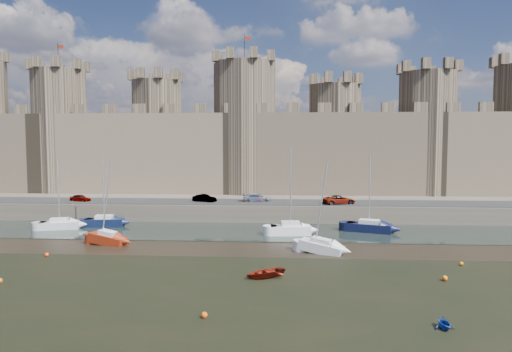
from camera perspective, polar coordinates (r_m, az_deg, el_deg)
The scene contains 23 objects.
ground at distance 36.71m, azimuth -11.54°, elevation -14.02°, with size 160.00×160.00×0.00m, color black.
seaweed_patch at distance 31.30m, azimuth -14.56°, elevation -17.33°, with size 70.00×34.00×0.01m, color black.
water_channel at distance 59.47m, azimuth -5.43°, elevation -6.87°, with size 160.00×12.00×0.08m, color black.
quay at distance 94.63m, azimuth -1.98°, elevation -2.00°, with size 160.00×60.00×2.50m, color #4C443A.
road at distance 68.84m, azimuth -4.12°, elevation -3.24°, with size 160.00×7.00×0.10m, color black.
castle at distance 82.23m, azimuth -3.27°, elevation 4.34°, with size 108.50×11.00×29.00m.
car_0 at distance 74.07m, azimuth -21.11°, elevation -2.59°, with size 1.31×3.26×1.11m, color gray.
car_1 at distance 68.90m, azimuth -6.46°, elevation -2.79°, with size 1.26×3.60×1.19m, color gray.
car_2 at distance 68.86m, azimuth 0.10°, elevation -2.75°, with size 1.73×4.24×1.23m, color gray.
car_3 at distance 67.11m, azimuth 10.34°, elevation -2.96°, with size 2.18×4.74×1.32m, color gray.
sailboat_0 at distance 65.58m, azimuth -23.35°, elevation -5.54°, with size 5.28×3.24×9.24m.
sailboat_1 at distance 65.32m, azimuth -18.43°, elevation -5.40°, with size 5.15×2.48×9.94m.
sailboat_2 at distance 56.71m, azimuth 4.33°, elevation -6.58°, with size 5.08×2.36×10.62m.
sailboat_3 at distance 60.23m, azimuth 13.95°, elevation -6.13°, with size 6.00×3.94×9.81m.
sailboat_4 at distance 54.27m, azimuth -18.03°, elevation -7.39°, with size 4.46×2.62×9.79m.
sailboat_5 at distance 48.32m, azimuth 8.15°, elevation -8.67°, with size 4.78×3.28×9.61m.
dinghy_4 at distance 39.55m, azimuth 1.09°, elevation -12.05°, with size 2.49×0.72×3.48m, color maroon.
dinghy_5 at distance 31.55m, azimuth 22.45°, elevation -16.60°, with size 1.25×0.76×1.45m, color navy.
buoy_1 at distance 50.89m, azimuth -24.69°, elevation -8.93°, with size 0.41×0.41×0.41m, color #FF4A0B.
buoy_2 at distance 31.20m, azimuth -6.48°, elevation -16.88°, with size 0.42×0.42×0.42m, color #FD540B.
buoy_3 at distance 47.20m, azimuth 24.29°, elevation -9.95°, with size 0.38×0.38×0.38m, color orange.
buoy_4 at distance 43.48m, azimuth -29.35°, elevation -11.32°, with size 0.38×0.38×0.38m, color orange.
buoy_5 at distance 41.66m, azimuth 22.53°, elevation -11.72°, with size 0.45×0.45×0.45m, color #FF650B.
Camera 1 is at (9.30, -33.63, 11.40)m, focal length 32.00 mm.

